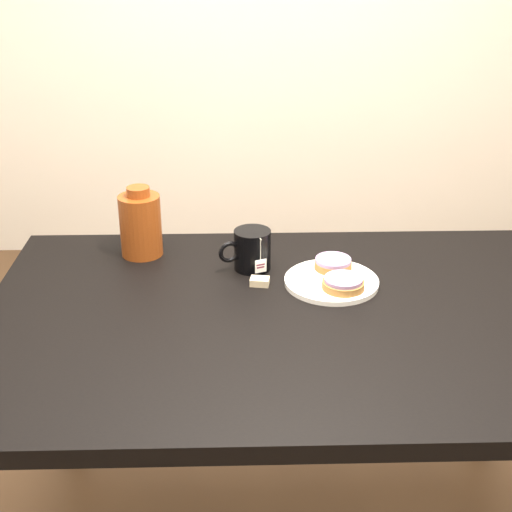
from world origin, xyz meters
name	(u,v)px	position (x,y,z in m)	size (l,w,h in m)	color
table	(293,344)	(0.00, 0.00, 0.67)	(1.40, 0.90, 0.75)	black
plate	(331,281)	(0.10, 0.13, 0.76)	(0.23, 0.23, 0.02)	white
bagel_back	(333,264)	(0.11, 0.19, 0.78)	(0.09, 0.09, 0.03)	brown
bagel_front	(343,283)	(0.12, 0.09, 0.78)	(0.14, 0.14, 0.03)	brown
mug	(252,250)	(-0.09, 0.23, 0.80)	(0.15, 0.12, 0.10)	black
teabag_pouch	(260,281)	(-0.07, 0.13, 0.76)	(0.04, 0.03, 0.02)	#C6B793
bagel_package	(141,224)	(-0.37, 0.32, 0.83)	(0.13, 0.13, 0.19)	#58210B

